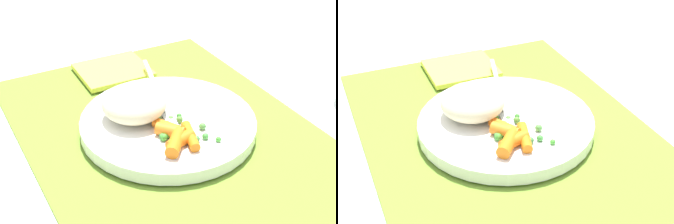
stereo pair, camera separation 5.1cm
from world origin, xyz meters
The scene contains 8 objects.
ground_plane centered at (0.00, 0.00, 0.00)m, with size 2.40×2.40×0.00m, color white.
placemat centered at (0.00, 0.00, 0.00)m, with size 0.51×0.38×0.01m, color olive.
plate centered at (0.00, 0.00, 0.01)m, with size 0.24×0.24×0.02m, color white.
rice_mound centered at (-0.02, -0.04, 0.04)m, with size 0.09×0.09×0.04m, color beige.
carrot_portion centered at (0.05, -0.02, 0.03)m, with size 0.08×0.06×0.02m.
pea_scatter centered at (0.04, -0.01, 0.03)m, with size 0.08×0.07×0.01m.
fork centered at (-0.04, 0.01, 0.03)m, with size 0.21×0.07×0.01m.
napkin centered at (-0.19, 0.00, 0.01)m, with size 0.10×0.11×0.01m, color #EAE54C.
Camera 1 is at (0.49, -0.27, 0.39)m, focal length 52.57 mm.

